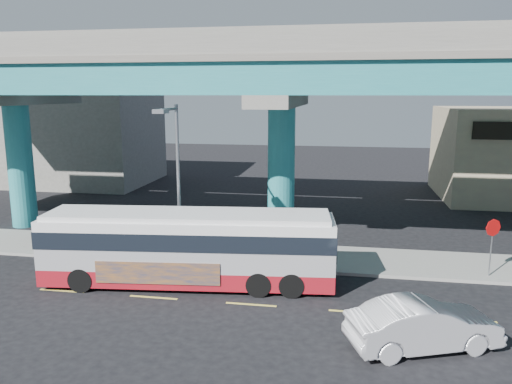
% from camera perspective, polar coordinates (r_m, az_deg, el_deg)
% --- Properties ---
extents(ground, '(120.00, 120.00, 0.00)m').
position_cam_1_polar(ground, '(20.17, -0.41, -12.40)').
color(ground, black).
rests_on(ground, ground).
extents(sidewalk, '(70.00, 4.00, 0.15)m').
position_cam_1_polar(sidewalk, '(25.22, 1.84, -7.30)').
color(sidewalk, gray).
rests_on(sidewalk, ground).
extents(lane_markings, '(58.00, 0.12, 0.01)m').
position_cam_1_polar(lane_markings, '(19.90, -0.57, -12.73)').
color(lane_markings, '#D8C64C').
rests_on(lane_markings, ground).
extents(viaduct, '(52.00, 12.40, 11.70)m').
position_cam_1_polar(viaduct, '(27.51, 3.04, 13.41)').
color(viaduct, '#20757C').
rests_on(viaduct, ground).
extents(building_concrete, '(12.00, 10.00, 9.00)m').
position_cam_1_polar(building_concrete, '(48.33, -19.12, 6.36)').
color(building_concrete, gray).
rests_on(building_concrete, ground).
extents(transit_bus, '(12.54, 3.93, 3.17)m').
position_cam_1_polar(transit_bus, '(21.51, -7.70, -6.04)').
color(transit_bus, maroon).
rests_on(transit_bus, ground).
extents(sedan, '(4.92, 6.00, 1.61)m').
position_cam_1_polar(sedan, '(17.35, 18.57, -14.21)').
color(sedan, silver).
rests_on(sedan, ground).
extents(parked_car, '(1.72, 3.97, 1.33)m').
position_cam_1_polar(parked_car, '(28.60, -20.38, -4.22)').
color(parked_car, '#2B2B30').
rests_on(parked_car, sidewalk).
extents(street_lamp, '(0.50, 2.44, 7.44)m').
position_cam_1_polar(street_lamp, '(23.12, -9.36, 3.42)').
color(street_lamp, gray).
rests_on(street_lamp, sidewalk).
extents(stop_sign, '(0.71, 0.39, 2.60)m').
position_cam_1_polar(stop_sign, '(24.08, 25.41, -4.46)').
color(stop_sign, gray).
rests_on(stop_sign, sidewalk).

